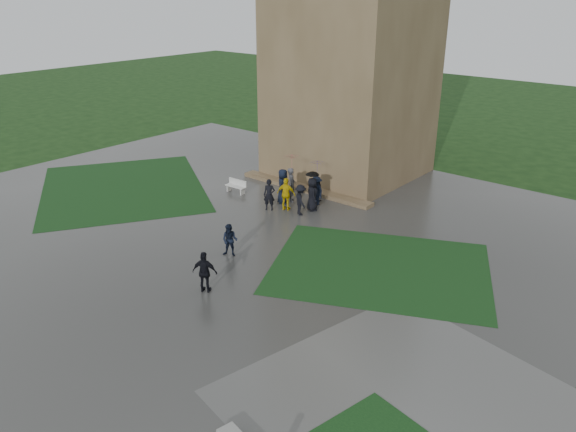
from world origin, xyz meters
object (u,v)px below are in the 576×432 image
Objects in this scene: tower at (353,25)px; pedestrian_mid at (230,240)px; pedestrian_near at (205,272)px; bench at (236,186)px.

tower reaches higher than pedestrian_mid.
tower is 12.17× the size of pedestrian_mid.
tower is 10.63× the size of pedestrian_near.
pedestrian_near is (4.31, -16.08, -8.13)m from tower.
tower reaches higher than bench.
tower is at bearing 75.66° from pedestrian_mid.
bench is 8.21m from pedestrian_mid.
pedestrian_mid reaches higher than bench.
pedestrian_mid is (2.78, -13.23, -8.24)m from tower.
pedestrian_near is at bearing -54.02° from bench.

